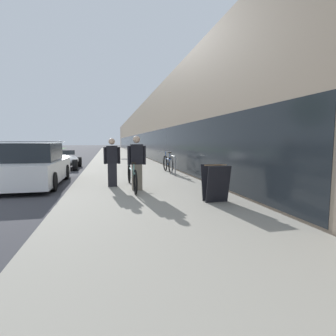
{
  "coord_description": "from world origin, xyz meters",
  "views": [
    {
      "loc": [
        4.99,
        -5.88,
        1.55
      ],
      "look_at": [
        9.06,
        11.66,
        -0.27
      ],
      "focal_mm": 28.0,
      "sensor_mm": 36.0,
      "label": 1
    }
  ],
  "objects_px": {
    "tandem_bicycle": "(132,176)",
    "person_rider": "(137,163)",
    "bike_rack_hoop": "(174,163)",
    "cruiser_bike_nearest": "(168,164)",
    "sandwich_board_sign": "(215,183)",
    "person_bystander": "(112,162)",
    "vintage_roadster_curbside": "(63,161)",
    "parked_sedan_curbside": "(35,166)"
  },
  "relations": [
    {
      "from": "person_bystander",
      "to": "bike_rack_hoop",
      "type": "bearing_deg",
      "value": 40.68
    },
    {
      "from": "sandwich_board_sign",
      "to": "person_rider",
      "type": "bearing_deg",
      "value": 130.97
    },
    {
      "from": "parked_sedan_curbside",
      "to": "bike_rack_hoop",
      "type": "bearing_deg",
      "value": 8.03
    },
    {
      "from": "bike_rack_hoop",
      "to": "cruiser_bike_nearest",
      "type": "xyz_separation_m",
      "value": [
        0.03,
        1.19,
        -0.11
      ]
    },
    {
      "from": "tandem_bicycle",
      "to": "person_bystander",
      "type": "distance_m",
      "value": 0.84
    },
    {
      "from": "person_bystander",
      "to": "vintage_roadster_curbside",
      "type": "xyz_separation_m",
      "value": [
        -2.59,
        7.27,
        -0.43
      ]
    },
    {
      "from": "tandem_bicycle",
      "to": "vintage_roadster_curbside",
      "type": "bearing_deg",
      "value": 112.34
    },
    {
      "from": "cruiser_bike_nearest",
      "to": "parked_sedan_curbside",
      "type": "distance_m",
      "value": 5.64
    },
    {
      "from": "sandwich_board_sign",
      "to": "parked_sedan_curbside",
      "type": "distance_m",
      "value": 6.59
    },
    {
      "from": "person_rider",
      "to": "cruiser_bike_nearest",
      "type": "xyz_separation_m",
      "value": [
        1.93,
        4.24,
        -0.4
      ]
    },
    {
      "from": "person_bystander",
      "to": "cruiser_bike_nearest",
      "type": "distance_m",
      "value": 4.34
    },
    {
      "from": "bike_rack_hoop",
      "to": "parked_sedan_curbside",
      "type": "height_order",
      "value": "parked_sedan_curbside"
    },
    {
      "from": "sandwich_board_sign",
      "to": "parked_sedan_curbside",
      "type": "bearing_deg",
      "value": 139.94
    },
    {
      "from": "tandem_bicycle",
      "to": "parked_sedan_curbside",
      "type": "distance_m",
      "value": 3.79
    },
    {
      "from": "person_rider",
      "to": "sandwich_board_sign",
      "type": "distance_m",
      "value": 2.58
    },
    {
      "from": "parked_sedan_curbside",
      "to": "vintage_roadster_curbside",
      "type": "distance_m",
      "value": 5.78
    },
    {
      "from": "cruiser_bike_nearest",
      "to": "person_bystander",
      "type": "bearing_deg",
      "value": -127.54
    },
    {
      "from": "bike_rack_hoop",
      "to": "vintage_roadster_curbside",
      "type": "distance_m",
      "value": 7.23
    },
    {
      "from": "person_bystander",
      "to": "cruiser_bike_nearest",
      "type": "bearing_deg",
      "value": 52.46
    },
    {
      "from": "cruiser_bike_nearest",
      "to": "sandwich_board_sign",
      "type": "xyz_separation_m",
      "value": [
        -0.25,
        -6.17,
        0.04
      ]
    },
    {
      "from": "cruiser_bike_nearest",
      "to": "vintage_roadster_curbside",
      "type": "height_order",
      "value": "cruiser_bike_nearest"
    },
    {
      "from": "person_rider",
      "to": "vintage_roadster_curbside",
      "type": "relative_size",
      "value": 0.41
    },
    {
      "from": "person_bystander",
      "to": "sandwich_board_sign",
      "type": "distance_m",
      "value": 3.64
    },
    {
      "from": "bike_rack_hoop",
      "to": "cruiser_bike_nearest",
      "type": "height_order",
      "value": "cruiser_bike_nearest"
    },
    {
      "from": "person_rider",
      "to": "person_bystander",
      "type": "bearing_deg",
      "value": 130.99
    },
    {
      "from": "tandem_bicycle",
      "to": "person_rider",
      "type": "relative_size",
      "value": 1.71
    },
    {
      "from": "person_bystander",
      "to": "bike_rack_hoop",
      "type": "relative_size",
      "value": 1.83
    },
    {
      "from": "tandem_bicycle",
      "to": "sandwich_board_sign",
      "type": "bearing_deg",
      "value": -51.9
    },
    {
      "from": "person_rider",
      "to": "bike_rack_hoop",
      "type": "distance_m",
      "value": 3.61
    },
    {
      "from": "tandem_bicycle",
      "to": "bike_rack_hoop",
      "type": "xyz_separation_m",
      "value": [
        2.02,
        2.69,
        0.14
      ]
    },
    {
      "from": "tandem_bicycle",
      "to": "vintage_roadster_curbside",
      "type": "distance_m",
      "value": 8.35
    },
    {
      "from": "person_rider",
      "to": "sandwich_board_sign",
      "type": "height_order",
      "value": "person_rider"
    },
    {
      "from": "parked_sedan_curbside",
      "to": "sandwich_board_sign",
      "type": "bearing_deg",
      "value": -40.06
    },
    {
      "from": "person_bystander",
      "to": "parked_sedan_curbside",
      "type": "bearing_deg",
      "value": 150.61
    },
    {
      "from": "person_rider",
      "to": "cruiser_bike_nearest",
      "type": "relative_size",
      "value": 0.85
    },
    {
      "from": "cruiser_bike_nearest",
      "to": "vintage_roadster_curbside",
      "type": "distance_m",
      "value": 6.48
    },
    {
      "from": "person_bystander",
      "to": "cruiser_bike_nearest",
      "type": "xyz_separation_m",
      "value": [
        2.63,
        3.43,
        -0.37
      ]
    },
    {
      "from": "tandem_bicycle",
      "to": "person_bystander",
      "type": "relative_size",
      "value": 1.78
    },
    {
      "from": "person_rider",
      "to": "cruiser_bike_nearest",
      "type": "height_order",
      "value": "person_rider"
    },
    {
      "from": "sandwich_board_sign",
      "to": "vintage_roadster_curbside",
      "type": "bearing_deg",
      "value": 116.39
    },
    {
      "from": "tandem_bicycle",
      "to": "sandwich_board_sign",
      "type": "relative_size",
      "value": 3.06
    },
    {
      "from": "vintage_roadster_curbside",
      "to": "cruiser_bike_nearest",
      "type": "bearing_deg",
      "value": -36.35
    }
  ]
}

